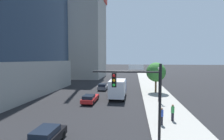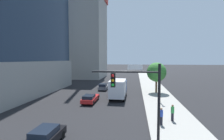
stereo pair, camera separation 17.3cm
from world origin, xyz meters
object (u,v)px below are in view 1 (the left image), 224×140
at_px(car_gray, 103,87).
at_px(car_red, 90,98).
at_px(construction_building, 85,31).
at_px(street_lamp, 159,79).
at_px(car_black, 45,138).
at_px(car_silver, 122,86).
at_px(pedestrian_green_shirt, 173,112).
at_px(street_tree, 156,72).
at_px(traffic_light_pole, 139,90).
at_px(pedestrian_blue_shirt, 162,116).
at_px(box_truck, 118,88).

bearing_deg(car_gray, car_red, -90.00).
height_order(construction_building, street_lamp, construction_building).
xyz_separation_m(car_black, car_silver, (3.94, 24.38, 0.04)).
xyz_separation_m(construction_building, car_red, (11.15, -33.75, -16.22)).
bearing_deg(car_gray, car_black, -90.00).
bearing_deg(pedestrian_green_shirt, street_tree, 89.49).
bearing_deg(car_red, street_tree, 38.27).
relative_size(car_red, pedestrian_green_shirt, 2.59).
distance_m(car_silver, pedestrian_green_shirt, 19.18).
bearing_deg(pedestrian_green_shirt, car_black, -148.96).
distance_m(car_black, car_red, 12.80).
bearing_deg(traffic_light_pole, street_lamp, 75.77).
height_order(car_silver, pedestrian_blue_shirt, pedestrian_blue_shirt).
relative_size(car_black, car_silver, 0.98).
relative_size(street_tree, car_gray, 1.33).
bearing_deg(pedestrian_green_shirt, car_silver, 110.64).
relative_size(traffic_light_pole, street_tree, 1.05).
relative_size(construction_building, car_gray, 8.85).
height_order(car_black, box_truck, box_truck).
bearing_deg(traffic_light_pole, construction_building, 111.66).
distance_m(car_black, pedestrian_green_shirt, 12.49).
distance_m(traffic_light_pole, street_lamp, 13.97).
height_order(car_red, pedestrian_blue_shirt, pedestrian_blue_shirt).
distance_m(construction_building, traffic_light_pole, 50.71).
distance_m(car_black, car_silver, 24.70).
bearing_deg(box_truck, car_black, -103.66).
xyz_separation_m(traffic_light_pole, pedestrian_green_shirt, (3.71, 5.54, -3.30)).
distance_m(construction_building, car_black, 50.53).
xyz_separation_m(car_gray, pedestrian_green_shirt, (10.70, -17.04, 0.35)).
bearing_deg(construction_building, car_silver, -55.77).
xyz_separation_m(street_lamp, pedestrian_green_shirt, (0.27, -7.98, -2.63)).
distance_m(traffic_light_pole, car_silver, 23.96).
relative_size(car_black, box_truck, 0.61).
height_order(car_black, pedestrian_green_shirt, pedestrian_green_shirt).
xyz_separation_m(car_red, box_truck, (3.94, 3.39, 1.12)).
bearing_deg(pedestrian_blue_shirt, car_silver, 105.81).
xyz_separation_m(construction_building, traffic_light_pole, (18.14, -45.66, -12.55)).
bearing_deg(traffic_light_pole, car_gray, 107.20).
xyz_separation_m(street_tree, car_black, (-10.83, -21.35, -3.43)).
bearing_deg(car_silver, pedestrian_green_shirt, -69.36).
xyz_separation_m(street_lamp, car_red, (-10.42, -1.62, -3.00)).
bearing_deg(car_gray, pedestrian_blue_shirt, -62.85).
bearing_deg(pedestrian_green_shirt, construction_building, 118.57).
xyz_separation_m(car_gray, car_red, (0.00, -10.67, -0.02)).
distance_m(street_lamp, street_tree, 6.95).
distance_m(car_red, car_silver, 12.23).
bearing_deg(car_silver, pedestrian_blue_shirt, -74.19).
height_order(street_lamp, car_gray, street_lamp).
bearing_deg(pedestrian_blue_shirt, pedestrian_green_shirt, 43.01).
xyz_separation_m(construction_building, car_black, (11.15, -46.55, -16.19)).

